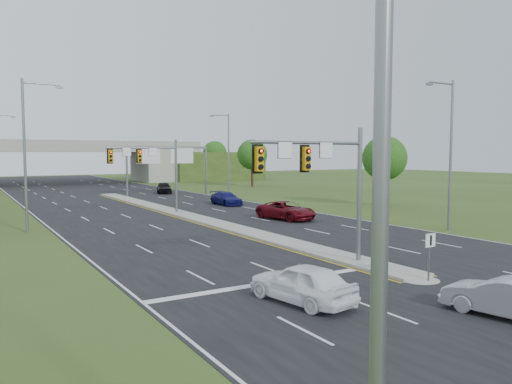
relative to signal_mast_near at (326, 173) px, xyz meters
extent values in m
plane|color=#334518|center=(2.26, 0.07, -4.73)|extent=(240.00, 240.00, 0.00)
cube|color=black|center=(2.26, 35.07, -4.72)|extent=(24.00, 160.00, 0.02)
cube|color=gray|center=(2.26, 23.07, -4.63)|extent=(2.00, 54.00, 0.16)
cone|color=gray|center=(2.26, -3.93, -4.63)|extent=(2.00, 2.00, 0.16)
cube|color=gold|center=(1.11, 23.07, -4.70)|extent=(0.12, 54.00, 0.01)
cube|color=gold|center=(3.41, 23.07, -4.70)|extent=(0.12, 54.00, 0.01)
cube|color=silver|center=(-9.54, 35.07, -4.70)|extent=(0.12, 160.00, 0.01)
cube|color=silver|center=(14.06, 35.07, -4.70)|extent=(0.12, 160.00, 0.01)
cube|color=silver|center=(-4.24, -0.93, -4.70)|extent=(10.50, 0.50, 0.01)
cylinder|color=slate|center=(2.26, 0.07, -1.23)|extent=(0.24, 0.24, 7.00)
cylinder|color=slate|center=(-0.99, 0.07, 1.47)|extent=(6.50, 0.16, 0.16)
cube|color=#C58B0C|center=(-1.31, -0.18, 0.72)|extent=(0.35, 0.25, 1.10)
cube|color=#C58B0C|center=(-3.91, -0.18, 0.72)|extent=(0.35, 0.25, 1.10)
cube|color=black|center=(-1.31, -0.04, 0.72)|extent=(0.55, 0.04, 1.30)
cube|color=black|center=(-3.91, -0.04, 0.72)|extent=(0.55, 0.04, 1.30)
sphere|color=#FF0C05|center=(-1.31, -0.31, 1.07)|extent=(0.20, 0.20, 0.20)
sphere|color=#FF0C05|center=(-3.91, -0.31, 1.07)|extent=(0.20, 0.20, 0.20)
cube|color=white|center=(-2.42, -0.03, 1.12)|extent=(0.75, 0.04, 0.75)
cube|color=white|center=(-0.01, -0.03, 1.12)|extent=(0.75, 0.04, 0.75)
cylinder|color=slate|center=(2.26, 25.07, -1.23)|extent=(0.24, 0.24, 7.00)
cylinder|color=slate|center=(-0.99, 25.07, 1.47)|extent=(6.50, 0.16, 0.16)
cube|color=#C58B0C|center=(-1.31, 24.82, 0.72)|extent=(0.35, 0.25, 1.10)
cube|color=#C58B0C|center=(-3.91, 24.82, 0.72)|extent=(0.35, 0.25, 1.10)
cube|color=black|center=(-1.31, 24.96, 0.72)|extent=(0.55, 0.04, 1.30)
cube|color=black|center=(-3.91, 24.96, 0.72)|extent=(0.55, 0.04, 1.30)
sphere|color=#FF0C05|center=(-1.31, 24.69, 1.07)|extent=(0.20, 0.20, 0.20)
sphere|color=#FF0C05|center=(-3.91, 24.69, 1.07)|extent=(0.20, 0.20, 0.20)
cube|color=white|center=(-2.42, 24.97, 1.12)|extent=(0.75, 0.04, 0.75)
cube|color=white|center=(-0.01, 24.97, 1.12)|extent=(0.75, 0.04, 0.75)
cylinder|color=slate|center=(2.26, -4.43, -3.63)|extent=(0.08, 0.08, 2.20)
cube|color=white|center=(2.26, -4.48, -2.83)|extent=(0.60, 0.04, 0.60)
cube|color=black|center=(2.26, -4.51, -2.83)|extent=(0.10, 0.02, 0.45)
cylinder|color=slate|center=(3.46, 45.07, -1.43)|extent=(0.28, 0.28, 6.60)
cylinder|color=slate|center=(14.76, 45.07, -1.43)|extent=(0.28, 0.28, 6.60)
cube|color=slate|center=(9.11, 45.07, 1.77)|extent=(11.50, 0.35, 0.35)
cube|color=#0D5C20|center=(6.26, 44.87, 0.67)|extent=(3.20, 0.08, 2.00)
cube|color=#0D5C20|center=(11.06, 44.87, 0.67)|extent=(3.20, 0.08, 2.00)
cube|color=silver|center=(6.26, 44.82, 0.67)|extent=(3.30, 0.03, 2.10)
cube|color=silver|center=(11.06, 44.82, 0.67)|extent=(3.30, 0.03, 2.10)
cube|color=gray|center=(19.26, 80.07, -1.73)|extent=(6.00, 12.00, 6.00)
cube|color=#334518|center=(32.26, 80.07, -1.73)|extent=(20.00, 14.00, 6.00)
cube|color=gray|center=(2.26, 80.07, 1.87)|extent=(50.00, 12.00, 1.20)
cube|color=gray|center=(2.26, 74.27, 2.92)|extent=(50.00, 0.40, 0.90)
cube|color=gray|center=(2.26, 85.87, 2.92)|extent=(50.00, 0.40, 0.90)
cylinder|color=slate|center=(-11.24, -14.93, 0.77)|extent=(0.20, 0.20, 11.00)
cylinder|color=slate|center=(-11.24, 20.07, 0.77)|extent=(0.20, 0.20, 11.00)
cylinder|color=slate|center=(-9.99, 20.07, 5.97)|extent=(2.50, 0.12, 0.12)
cube|color=slate|center=(-8.74, 20.07, 5.82)|extent=(0.50, 0.25, 0.18)
cylinder|color=slate|center=(-9.99, 55.07, 5.97)|extent=(2.50, 0.12, 0.12)
cube|color=slate|center=(-8.74, 55.07, 5.82)|extent=(0.50, 0.25, 0.18)
cylinder|color=slate|center=(15.76, 5.07, 0.77)|extent=(0.20, 0.20, 11.00)
cylinder|color=slate|center=(14.51, 5.07, 5.97)|extent=(2.50, 0.12, 0.12)
cube|color=slate|center=(13.26, 5.07, 5.82)|extent=(0.50, 0.25, 0.18)
cylinder|color=slate|center=(15.76, 40.07, 0.77)|extent=(0.20, 0.20, 11.00)
cylinder|color=slate|center=(14.51, 40.07, 5.97)|extent=(2.50, 0.12, 0.12)
cube|color=slate|center=(13.26, 40.07, 5.82)|extent=(0.50, 0.25, 0.18)
cylinder|color=#382316|center=(24.26, 20.07, -2.73)|extent=(0.44, 0.44, 4.00)
sphere|color=#184A13|center=(24.26, 20.07, 0.47)|extent=(4.80, 4.80, 4.80)
cylinder|color=#382316|center=(28.26, 55.07, -2.60)|extent=(0.44, 0.44, 4.25)
sphere|color=#184A13|center=(28.26, 55.07, 0.80)|extent=(5.20, 5.20, 5.20)
cylinder|color=#382316|center=(26.26, 94.07, -2.60)|extent=(0.44, 0.44, 4.25)
sphere|color=#184A13|center=(26.26, 94.07, 0.80)|extent=(5.60, 5.60, 5.60)
cylinder|color=#382316|center=(40.26, 94.07, -2.48)|extent=(0.44, 0.44, 4.50)
sphere|color=#184A13|center=(40.26, 94.07, 1.12)|extent=(6.00, 6.00, 6.00)
imported|color=white|center=(-4.32, -3.98, -3.94)|extent=(2.62, 4.76, 1.54)
imported|color=#B4B6BD|center=(0.76, -8.98, -4.01)|extent=(2.39, 4.46, 1.40)
imported|color=#570812|center=(8.79, 16.23, -3.93)|extent=(3.63, 6.00, 1.56)
imported|color=#0E0E54|center=(9.98, 29.71, -3.99)|extent=(2.04, 4.96, 1.44)
imported|color=black|center=(9.86, 48.72, -3.90)|extent=(3.14, 5.07, 1.61)
camera|label=1|loc=(-15.38, -19.07, 0.96)|focal=35.00mm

